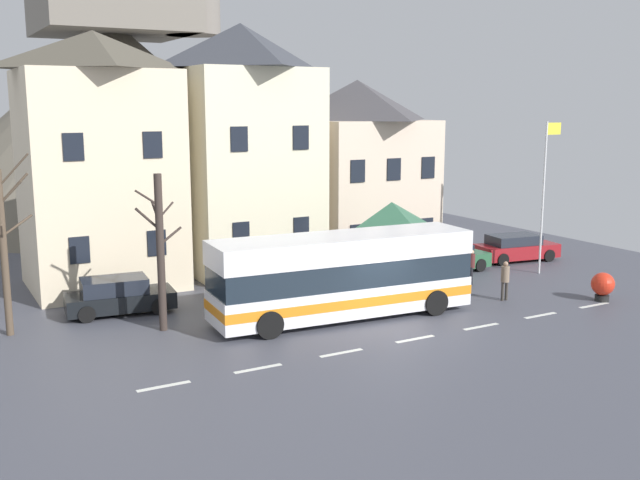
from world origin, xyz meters
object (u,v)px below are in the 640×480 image
object	(u,v)px
harbour_buoy	(603,285)
hilltop_castle	(117,110)
townhouse_01	(243,149)
parked_car_02	(516,248)
townhouse_00	(99,162)
pedestrian_00	(471,266)
pedestrian_02	(446,268)
townhouse_02	(357,168)
transit_bus	(343,277)
flagpole	(545,187)
bus_shelter	(392,217)
bare_tree_00	(4,246)
parked_car_00	(445,258)
pedestrian_01	(433,269)
pedestrian_03	(505,277)
parked_car_01	(118,296)
bare_tree_01	(160,251)
public_bench	(384,265)

from	to	relation	value
harbour_buoy	hilltop_castle	bearing A→B (deg)	106.94
townhouse_01	parked_car_02	xyz separation A→B (m)	(13.08, -5.39, -5.26)
townhouse_00	pedestrian_00	xyz separation A→B (m)	(14.60, -7.90, -4.74)
pedestrian_02	harbour_buoy	bearing A→B (deg)	-54.15
townhouse_02	transit_bus	distance (m)	12.80
townhouse_00	townhouse_02	distance (m)	13.78
townhouse_00	flagpole	xyz separation A→B (m)	(19.05, -7.79, -1.38)
transit_bus	pedestrian_02	distance (m)	7.23
transit_bus	bus_shelter	world-z (taller)	bus_shelter
pedestrian_02	townhouse_00	bearing A→B (deg)	151.39
pedestrian_00	townhouse_00	bearing A→B (deg)	151.58
townhouse_02	flagpole	bearing A→B (deg)	-57.78
bare_tree_00	transit_bus	bearing A→B (deg)	-18.85
townhouse_01	parked_car_02	bearing A→B (deg)	-22.40
parked_car_02	parked_car_00	bearing A→B (deg)	-168.96
hilltop_castle	parked_car_00	bearing A→B (deg)	-73.00
transit_bus	pedestrian_02	xyz separation A→B (m)	(6.82, 2.25, -0.84)
harbour_buoy	pedestrian_01	bearing A→B (deg)	135.06
parked_car_02	pedestrian_03	world-z (taller)	pedestrian_03
bus_shelter	parked_car_01	size ratio (longest dim) A/B	0.88
townhouse_01	bus_shelter	bearing A→B (deg)	-55.09
transit_bus	harbour_buoy	size ratio (longest dim) A/B	8.57
hilltop_castle	parked_car_02	xyz separation A→B (m)	(13.51, -28.04, -6.98)
pedestrian_00	harbour_buoy	xyz separation A→B (m)	(2.87, -4.90, -0.17)
townhouse_01	bare_tree_01	distance (m)	11.02
townhouse_00	pedestrian_01	distance (m)	15.46
townhouse_02	pedestrian_03	size ratio (longest dim) A/B	5.62
pedestrian_02	pedestrian_01	bearing A→B (deg)	-158.34
townhouse_01	pedestrian_03	size ratio (longest dim) A/B	7.13
pedestrian_01	public_bench	world-z (taller)	pedestrian_01
townhouse_01	townhouse_00	bearing A→B (deg)	-177.06
bus_shelter	flagpole	distance (m)	7.87
pedestrian_03	bare_tree_00	world-z (taller)	bare_tree_00
parked_car_00	pedestrian_01	world-z (taller)	pedestrian_01
townhouse_01	pedestrian_01	xyz separation A→B (m)	(5.49, -8.19, -5.03)
townhouse_01	hilltop_castle	size ratio (longest dim) A/B	0.37
pedestrian_01	bare_tree_00	xyz separation A→B (m)	(-17.14, 2.07, 2.30)
public_bench	harbour_buoy	world-z (taller)	harbour_buoy
townhouse_01	pedestrian_01	world-z (taller)	townhouse_01
harbour_buoy	pedestrian_03	bearing A→B (deg)	149.60
parked_car_00	pedestrian_02	xyz separation A→B (m)	(-1.64, -2.13, 0.13)
hilltop_castle	parked_car_01	distance (m)	29.59
transit_bus	townhouse_01	bearing A→B (deg)	92.60
pedestrian_01	public_bench	distance (m)	3.47
townhouse_02	transit_bus	bearing A→B (deg)	-124.21
townhouse_02	pedestrian_00	size ratio (longest dim) A/B	5.85
townhouse_01	parked_car_01	world-z (taller)	townhouse_01
bare_tree_00	public_bench	bearing A→B (deg)	4.64
townhouse_01	bare_tree_00	size ratio (longest dim) A/B	1.84
public_bench	flagpole	world-z (taller)	flagpole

